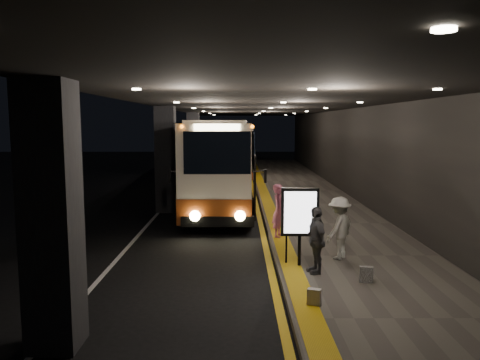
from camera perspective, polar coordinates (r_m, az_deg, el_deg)
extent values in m
plane|color=black|center=(15.96, -5.72, -6.51)|extent=(90.00, 90.00, 0.00)
cube|color=silver|center=(21.04, -9.31, -3.26)|extent=(0.12, 50.00, 0.01)
cube|color=gold|center=(20.79, 2.08, -3.30)|extent=(0.18, 50.00, 0.01)
cube|color=#514C44|center=(21.01, 8.64, -3.07)|extent=(4.50, 50.00, 0.15)
cube|color=gold|center=(20.79, 3.46, -2.88)|extent=(0.50, 50.00, 0.01)
cube|color=black|center=(21.18, 14.83, 4.82)|extent=(0.10, 50.00, 6.00)
cube|color=black|center=(8.18, -21.99, -4.21)|extent=(0.80, 0.80, 4.40)
cube|color=black|center=(19.74, -9.03, 2.49)|extent=(0.80, 0.80, 4.40)
cube|color=black|center=(31.63, -5.71, 4.20)|extent=(0.80, 0.80, 4.40)
cube|color=black|center=(20.49, 2.56, 9.45)|extent=(9.00, 50.00, 0.40)
cube|color=beige|center=(20.78, -2.06, 2.36)|extent=(2.66, 11.71, 3.30)
cube|color=brown|center=(20.91, -2.05, -0.96)|extent=(2.68, 11.73, 0.87)
cube|color=black|center=(14.88, -2.81, 3.33)|extent=(2.14, 0.10, 1.36)
cube|color=black|center=(15.27, -2.74, -5.05)|extent=(2.39, 0.30, 0.34)
cylinder|color=black|center=(17.40, -6.05, -3.75)|extent=(0.27, 0.97, 0.97)
cylinder|color=black|center=(17.32, 1.19, -3.77)|extent=(0.27, 0.97, 0.97)
cylinder|color=black|center=(24.86, -4.28, -0.50)|extent=(0.27, 0.97, 0.97)
cylinder|color=black|center=(24.80, 0.77, -0.50)|extent=(0.27, 0.97, 0.97)
sphere|color=#FFEAA5|center=(15.19, -5.52, -4.39)|extent=(0.35, 0.35, 0.35)
sphere|color=#FFEAA5|center=(15.13, 0.01, -4.40)|extent=(0.35, 0.35, 0.35)
cube|color=#FFF2BF|center=(14.84, -2.83, 6.44)|extent=(1.46, 0.08, 0.21)
cube|color=beige|center=(32.69, -1.36, 3.92)|extent=(3.03, 11.37, 3.19)
cube|color=brown|center=(32.77, -1.36, 1.87)|extent=(3.05, 11.40, 0.84)
cube|color=black|center=(27.01, -1.61, 4.77)|extent=(2.06, 0.19, 1.31)
cube|color=black|center=(27.26, -1.59, 0.24)|extent=(2.31, 0.39, 0.33)
cylinder|color=black|center=(29.30, -3.55, 0.61)|extent=(0.26, 0.94, 0.94)
cylinder|color=black|center=(29.26, 0.57, 0.61)|extent=(0.26, 0.94, 0.94)
cylinder|color=black|center=(36.57, -2.89, 1.88)|extent=(0.26, 0.94, 0.94)
cylinder|color=black|center=(36.53, 0.41, 1.89)|extent=(0.26, 0.94, 0.94)
imported|color=#BB5776|center=(14.70, 4.78, -3.73)|extent=(0.58, 0.71, 1.67)
imported|color=silver|center=(12.63, 12.01, -5.71)|extent=(1.07, 1.13, 1.65)
imported|color=#444348|center=(11.34, 9.24, -7.20)|extent=(0.67, 1.02, 1.61)
cube|color=black|center=(11.08, 15.12, -11.05)|extent=(0.32, 0.18, 0.36)
cube|color=beige|center=(9.59, 9.01, -13.89)|extent=(0.29, 0.24, 0.32)
cylinder|color=black|center=(11.92, 7.24, -8.55)|extent=(0.08, 0.08, 0.77)
cube|color=black|center=(11.70, 7.32, -3.89)|extent=(0.93, 0.13, 1.20)
cube|color=white|center=(11.64, 7.36, -3.95)|extent=(0.79, 0.05, 1.04)
cylinder|color=black|center=(12.06, 5.68, -7.65)|extent=(0.05, 0.05, 1.05)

